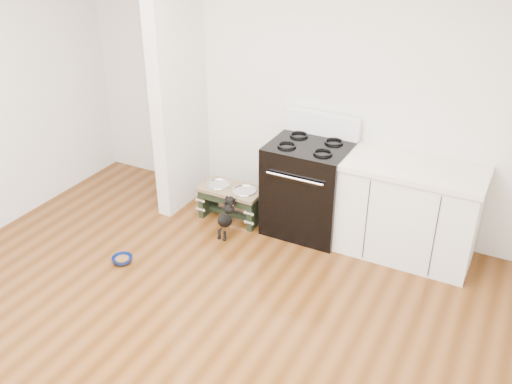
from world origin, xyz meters
name	(u,v)px	position (x,y,z in m)	size (l,w,h in m)	color
ground	(160,357)	(0.00, 0.00, 0.00)	(5.00, 5.00, 0.00)	#4C280D
room_shell	(139,157)	(0.00, 0.00, 1.62)	(5.00, 5.00, 5.00)	silver
partition_wall	(178,80)	(-1.18, 2.10, 1.35)	(0.15, 0.80, 2.70)	silver
oven_range	(309,186)	(0.25, 2.16, 0.48)	(0.76, 0.69, 1.14)	black
cabinet_run	(409,211)	(1.23, 2.18, 0.45)	(1.24, 0.64, 0.91)	white
dog_feeder	(231,197)	(-0.52, 1.97, 0.25)	(0.65, 0.35, 0.37)	black
puppy	(227,216)	(-0.40, 1.68, 0.22)	(0.11, 0.33, 0.39)	black
floor_bowl	(122,260)	(-1.02, 0.82, 0.03)	(0.20, 0.20, 0.06)	navy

